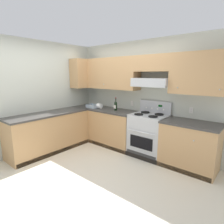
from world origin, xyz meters
name	(u,v)px	position (x,y,z in m)	size (l,w,h in m)	color
ground_plane	(86,167)	(0.00, 0.00, 0.00)	(7.04, 7.04, 0.00)	beige
wall_back	(146,88)	(0.41, 1.53, 1.48)	(4.68, 0.57, 2.55)	beige
wall_left	(48,93)	(-1.59, 0.23, 1.34)	(0.47, 4.00, 2.55)	beige
counter_back_run	(129,132)	(0.15, 1.24, 0.45)	(3.60, 0.65, 0.91)	tan
counter_left_run	(49,132)	(-1.24, 0.00, 0.45)	(0.63, 1.91, 0.91)	tan
stove	(148,135)	(0.66, 1.25, 0.48)	(0.76, 0.62, 1.20)	#B7BABC
wine_bottle	(116,105)	(-0.26, 1.25, 1.03)	(0.08, 0.08, 0.32)	black
bowl	(93,107)	(-0.97, 1.17, 0.94)	(0.33, 0.25, 0.08)	#9EADB7
paper_towel_roll	(100,106)	(-0.75, 1.19, 0.98)	(0.12, 0.13, 0.13)	white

